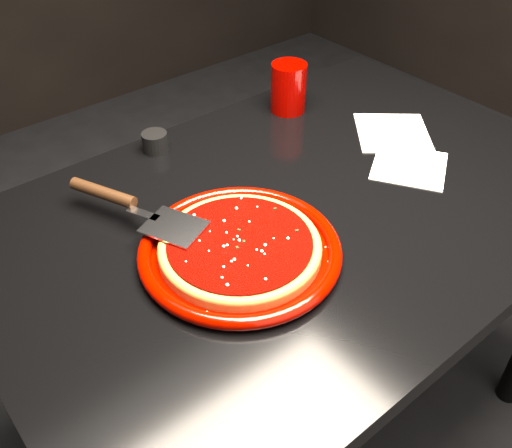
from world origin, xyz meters
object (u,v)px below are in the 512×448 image
at_px(table, 292,331).
at_px(cup, 288,88).
at_px(plate, 240,250).
at_px(pizza_server, 137,206).
at_px(ramekin, 155,142).

bearing_deg(table, cup, 51.70).
relative_size(table, plate, 3.45).
relative_size(table, pizza_server, 3.54).
xyz_separation_m(pizza_server, cup, (0.50, 0.15, 0.01)).
height_order(table, ramekin, ramekin).
xyz_separation_m(table, pizza_server, (-0.27, 0.14, 0.42)).
xyz_separation_m(plate, cup, (0.41, 0.33, 0.05)).
distance_m(cup, ramekin, 0.35).
bearing_deg(pizza_server, plate, -86.99).
height_order(plate, pizza_server, pizza_server).
height_order(table, pizza_server, pizza_server).
height_order(cup, ramekin, cup).
bearing_deg(ramekin, table, -71.71).
relative_size(plate, pizza_server, 1.03).
distance_m(table, cup, 0.57).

